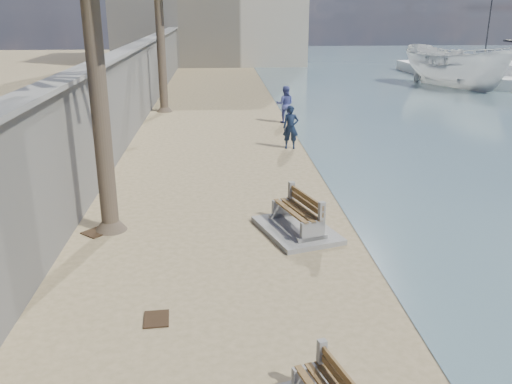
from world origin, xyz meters
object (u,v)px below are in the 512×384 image
bench_far (297,217)px  person_b (285,102)px  yacht_far (429,70)px  sailboat_west (484,60)px  boat_cruiser (457,65)px  person_a (291,124)px

bench_far → person_b: 13.56m
yacht_far → sailboat_west: size_ratio=0.91×
person_b → sailboat_west: sailboat_west is taller
bench_far → boat_cruiser: boat_cruiser is taller
boat_cruiser → yacht_far: (1.15, 7.80, -1.24)m
person_b → sailboat_west: bearing=-121.9°
boat_cruiser → person_a: bearing=-154.2°
person_a → person_b: 5.09m
person_b → yacht_far: size_ratio=0.23×
boat_cruiser → yacht_far: bearing=57.5°
bench_far → boat_cruiser: 28.43m
bench_far → yacht_far: size_ratio=0.31×
bench_far → person_b: bearing=84.4°
person_a → boat_cruiser: boat_cruiser is taller
person_a → person_b: (0.39, 5.08, 0.01)m
yacht_far → person_a: bearing=145.2°
boat_cruiser → person_b: bearing=-164.2°
boat_cruiser → bench_far: bearing=-144.7°
yacht_far → boat_cruiser: bearing=168.4°
yacht_far → sailboat_west: (8.90, 8.78, -0.01)m
boat_cruiser → yacht_far: boat_cruiser is taller
person_b → sailboat_west: (23.19, 27.55, -0.63)m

